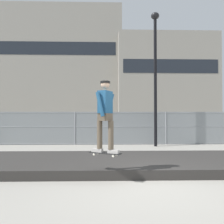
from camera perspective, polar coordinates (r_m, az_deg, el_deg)
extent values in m
plane|color=#9E998E|center=(5.46, 7.73, -17.74)|extent=(120.00, 120.00, 0.00)
cube|color=#33302D|center=(7.37, 5.14, -12.40)|extent=(12.12, 3.24, 0.25)
cube|color=black|center=(5.59, -1.71, -10.19)|extent=(0.80, 0.56, 0.02)
cylinder|color=silver|center=(5.55, 1.14, -10.62)|extent=(0.06, 0.05, 0.05)
cylinder|color=silver|center=(5.39, 0.28, -10.89)|extent=(0.06, 0.05, 0.05)
cylinder|color=silver|center=(5.80, -3.56, -10.22)|extent=(0.06, 0.05, 0.05)
cylinder|color=silver|center=(5.65, -4.51, -10.46)|extent=(0.06, 0.05, 0.05)
cube|color=#99999E|center=(5.47, 0.71, -10.54)|extent=(0.11, 0.15, 0.01)
cube|color=#99999E|center=(5.72, -4.03, -10.13)|extent=(0.11, 0.15, 0.01)
cube|color=#B2ADA8|center=(5.48, 0.33, -9.81)|extent=(0.29, 0.22, 0.09)
cube|color=#B2ADA8|center=(5.69, -3.68, -9.49)|extent=(0.29, 0.22, 0.09)
cylinder|color=brown|center=(5.46, -0.29, -5.78)|extent=(0.13, 0.13, 0.68)
cylinder|color=brown|center=(5.61, -3.09, -5.66)|extent=(0.13, 0.13, 0.68)
cube|color=brown|center=(5.52, -1.71, -1.27)|extent=(0.37, 0.41, 0.18)
cube|color=navy|center=(5.53, -1.70, 2.46)|extent=(0.38, 0.44, 0.54)
cylinder|color=navy|center=(5.74, -0.52, 1.72)|extent=(0.25, 0.19, 0.58)
cylinder|color=navy|center=(5.32, -2.98, 1.97)|extent=(0.25, 0.19, 0.58)
sphere|color=tan|center=(5.58, -1.70, 6.82)|extent=(0.21, 0.21, 0.21)
cylinder|color=black|center=(5.58, -1.70, 7.41)|extent=(0.24, 0.24, 0.05)
cylinder|color=gray|center=(13.03, -9.24, -4.01)|extent=(0.06, 0.06, 1.85)
cylinder|color=gray|center=(13.36, 13.30, -3.92)|extent=(0.06, 0.06, 1.85)
cylinder|color=gray|center=(12.93, 2.17, -0.12)|extent=(25.78, 0.04, 0.04)
cylinder|color=gray|center=(12.94, 2.18, -3.63)|extent=(25.78, 0.04, 0.04)
cylinder|color=gray|center=(13.01, 2.18, -7.85)|extent=(25.78, 0.04, 0.04)
cube|color=gray|center=(12.94, 2.18, -4.04)|extent=(25.78, 0.01, 1.85)
cylinder|color=black|center=(12.53, 10.76, 7.28)|extent=(0.16, 0.16, 6.82)
ellipsoid|color=black|center=(13.53, 10.69, 22.47)|extent=(0.44, 0.44, 0.36)
cube|color=navy|center=(16.92, -9.85, -4.24)|extent=(4.54, 2.17, 0.70)
cube|color=#23282D|center=(16.91, -10.51, -1.97)|extent=(2.33, 1.78, 0.64)
cylinder|color=black|center=(17.77, -5.27, -5.24)|extent=(0.66, 0.29, 0.64)
cylinder|color=black|center=(16.06, -5.14, -5.66)|extent=(0.66, 0.29, 0.64)
cylinder|color=black|center=(17.92, -14.06, -5.18)|extent=(0.66, 0.29, 0.64)
cylinder|color=black|center=(16.23, -14.86, -5.58)|extent=(0.66, 0.29, 0.64)
cube|color=#566B4C|center=(17.23, 13.23, -4.17)|extent=(4.48, 2.01, 0.70)
cube|color=#23282D|center=(17.17, 12.56, -1.95)|extent=(2.27, 1.70, 0.64)
cylinder|color=black|center=(18.41, 16.85, -5.06)|extent=(0.65, 0.27, 0.64)
cylinder|color=black|center=(16.77, 18.43, -5.42)|extent=(0.65, 0.27, 0.64)
cylinder|color=black|center=(17.87, 8.36, -5.21)|extent=(0.65, 0.27, 0.64)
cylinder|color=black|center=(16.18, 9.12, -5.62)|extent=(0.65, 0.27, 0.64)
cube|color=gray|center=(53.52, -14.61, 9.76)|extent=(30.01, 15.97, 23.53)
cube|color=#1E232B|center=(46.64, -16.89, 15.00)|extent=(27.61, 0.04, 2.50)
cube|color=gray|center=(49.80, 12.11, 6.92)|extent=(18.66, 14.74, 17.28)
cube|color=#1E232B|center=(43.14, 14.46, 11.02)|extent=(17.17, 0.04, 2.50)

